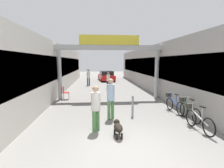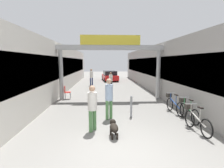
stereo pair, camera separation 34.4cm
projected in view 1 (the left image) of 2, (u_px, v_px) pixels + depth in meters
ground_plane at (127, 151)px, 5.06m from camera, size 80.00×80.00×0.00m
storefront_left at (48, 69)px, 15.24m from camera, size 3.00×26.00×3.88m
storefront_right at (161, 68)px, 16.13m from camera, size 3.00×26.00×3.88m
arcade_sign_gateway at (109, 54)px, 11.78m from camera, size 7.40×0.47×4.30m
pedestrian_with_dog at (96, 105)px, 6.38m from camera, size 0.47×0.47×1.71m
pedestrian_companion at (111, 96)px, 7.75m from camera, size 0.48×0.48×1.83m
pedestrian_carrying_crate at (108, 79)px, 16.47m from camera, size 0.48×0.48×1.56m
pedestrian_elderly_walking at (88, 76)px, 18.61m from camera, size 0.48×0.48×1.79m
dog_on_leash at (118, 127)px, 6.00m from camera, size 0.33×0.74×0.53m
bicycle_silver_nearest at (198, 119)px, 6.56m from camera, size 0.46×1.69×0.98m
bicycle_green_second at (188, 110)px, 7.76m from camera, size 0.46×1.69×0.98m
bicycle_blue_third at (174, 104)px, 8.90m from camera, size 0.46×1.69×0.98m
bollard_post_metal at (133, 106)px, 8.15m from camera, size 0.10×0.10×1.00m
cafe_chair_red_nearer at (65, 92)px, 11.85m from camera, size 0.44×0.44×0.89m
parked_car_red at (106, 76)px, 23.35m from camera, size 2.18×4.17×1.33m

